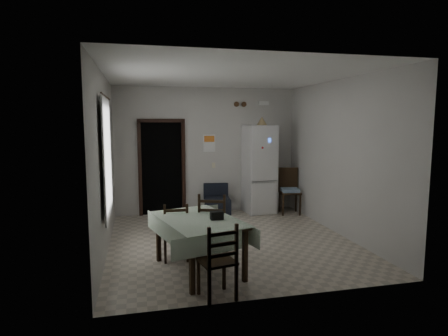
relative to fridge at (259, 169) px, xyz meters
name	(u,v)px	position (x,y,z in m)	size (l,w,h in m)	color
ground	(230,240)	(-1.18, -1.93, -1.02)	(4.50, 4.50, 0.00)	#B4A793
ceiling	(231,75)	(-1.18, -1.93, 1.88)	(4.20, 4.50, 0.02)	white
wall_back	(207,150)	(-1.18, 0.32, 0.43)	(4.20, 0.02, 2.90)	beige
wall_front	(277,179)	(-1.18, -4.18, 0.43)	(4.20, 0.02, 2.90)	beige
wall_left	(105,163)	(-3.28, -1.93, 0.43)	(0.02, 4.50, 2.90)	beige
wall_right	(339,158)	(0.92, -1.93, 0.43)	(0.02, 4.50, 2.90)	beige
doorway	(161,167)	(-2.23, 0.52, 0.04)	(1.06, 0.52, 2.22)	black
window_recess	(100,158)	(-3.33, -2.13, 0.53)	(0.10, 1.20, 1.60)	silver
curtain	(107,158)	(-3.22, -2.13, 0.53)	(0.02, 1.45, 1.85)	beige
curtain_rod	(106,97)	(-3.21, -2.13, 1.48)	(0.02, 0.02, 1.60)	black
calendar	(209,143)	(-1.13, 0.31, 0.60)	(0.28, 0.02, 0.40)	white
calendar_image	(209,139)	(-1.13, 0.30, 0.70)	(0.24, 0.01, 0.14)	orange
light_switch	(214,165)	(-1.03, 0.31, 0.08)	(0.08, 0.02, 0.12)	beige
vent_left	(236,104)	(-0.48, 0.31, 1.50)	(0.12, 0.12, 0.03)	#503520
vent_right	(244,104)	(-0.30, 0.31, 1.50)	(0.12, 0.12, 0.03)	#503520
emergency_light	(263,103)	(0.17, 0.28, 1.53)	(0.25, 0.07, 0.09)	white
fridge	(259,169)	(0.00, 0.00, 0.00)	(0.66, 0.66, 2.04)	silver
tan_cone	(262,121)	(0.02, -0.08, 1.11)	(0.23, 0.23, 0.19)	tan
navy_seat	(218,199)	(-1.00, 0.00, -0.68)	(0.57, 0.55, 0.69)	black
corner_chair	(290,191)	(0.64, -0.32, -0.49)	(0.45, 0.45, 1.05)	black
dining_table	(199,245)	(-1.95, -3.15, -0.64)	(0.96, 1.46, 0.76)	#A0B49A
black_bag	(217,215)	(-1.70, -3.25, -0.20)	(0.18, 0.11, 0.12)	black
dining_chair_far_left	(176,231)	(-2.22, -2.62, -0.57)	(0.39, 0.39, 0.90)	black
dining_chair_far_right	(214,225)	(-1.63, -2.67, -0.50)	(0.45, 0.45, 1.04)	black
dining_chair_near_head	(217,260)	(-1.86, -4.02, -0.55)	(0.40, 0.40, 0.94)	black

